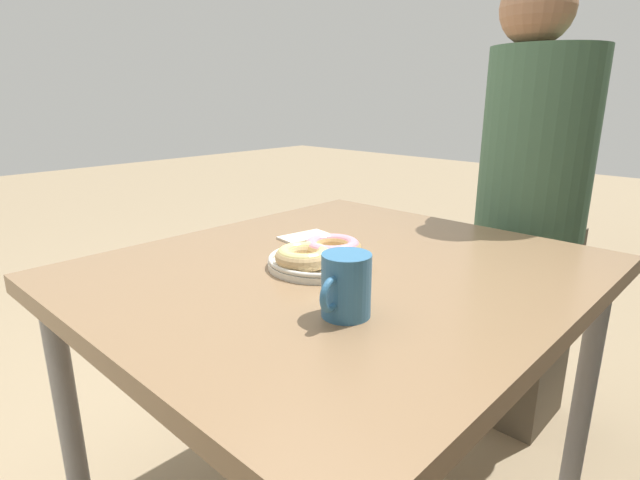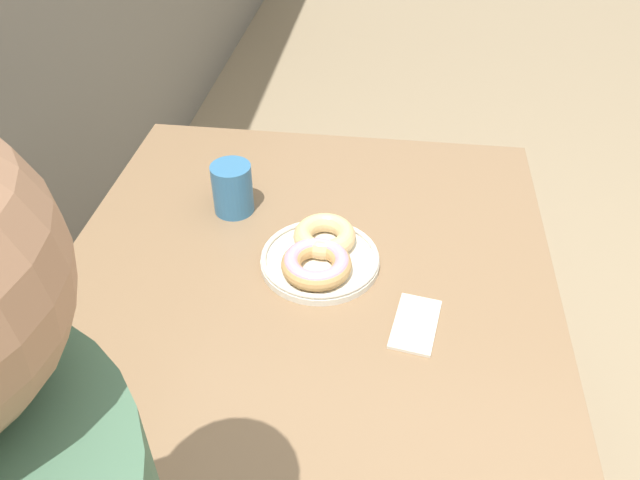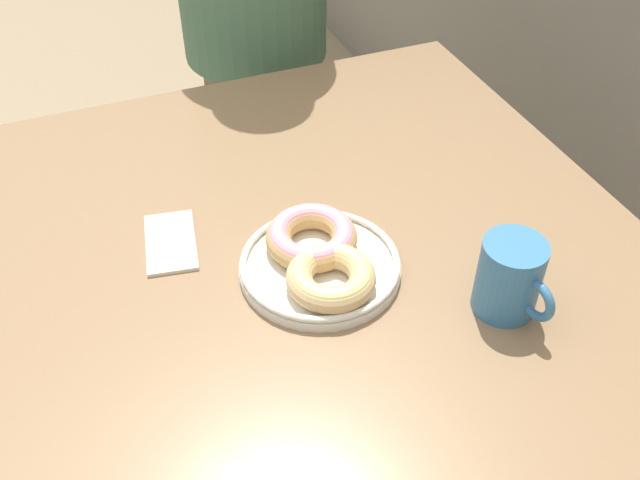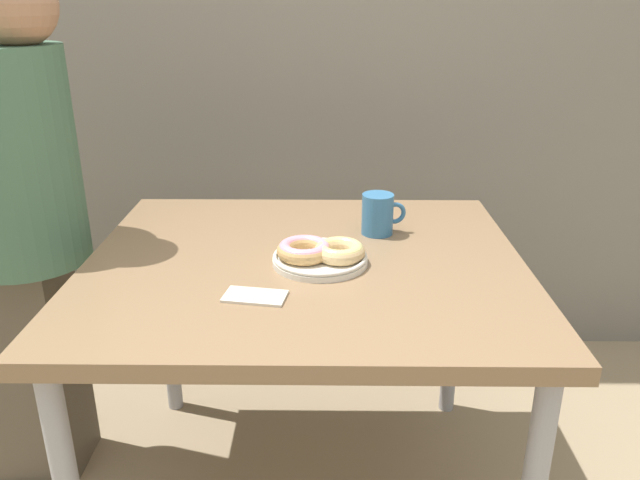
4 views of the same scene
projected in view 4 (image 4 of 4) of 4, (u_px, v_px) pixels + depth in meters
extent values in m
cube|color=slate|center=(312.00, 6.00, 2.14)|extent=(8.00, 0.05, 2.60)
cube|color=#846647|center=(305.00, 266.00, 1.52)|extent=(1.06, 0.94, 0.04)
cylinder|color=#99999E|center=(167.00, 317.00, 2.05)|extent=(0.05, 0.05, 0.70)
cylinder|color=#99999E|center=(454.00, 319.00, 2.04)|extent=(0.05, 0.05, 0.70)
cylinder|color=silver|center=(320.00, 261.00, 1.49)|extent=(0.23, 0.23, 0.01)
torus|color=silver|center=(320.00, 256.00, 1.48)|extent=(0.23, 0.23, 0.01)
torus|color=#D6B27A|center=(340.00, 251.00, 1.48)|extent=(0.17, 0.17, 0.04)
torus|color=#E0D17F|center=(340.00, 249.00, 1.47)|extent=(0.16, 0.16, 0.03)
torus|color=tan|center=(302.00, 250.00, 1.48)|extent=(0.18, 0.18, 0.04)
torus|color=pink|center=(302.00, 248.00, 1.48)|extent=(0.17, 0.17, 0.03)
cylinder|color=teal|center=(378.00, 214.00, 1.66)|extent=(0.08, 0.08, 0.11)
cylinder|color=#382114|center=(378.00, 197.00, 1.64)|extent=(0.07, 0.07, 0.00)
torus|color=teal|center=(395.00, 213.00, 1.67)|extent=(0.06, 0.02, 0.06)
cube|color=brown|center=(26.00, 365.00, 1.80)|extent=(0.28, 0.20, 0.68)
cylinder|color=#42664C|center=(12.00, 159.00, 1.56)|extent=(0.32, 0.32, 0.55)
sphere|color=#A37556|center=(14.00, 3.00, 1.41)|extent=(0.20, 0.20, 0.20)
cube|color=beige|center=(255.00, 296.00, 1.32)|extent=(0.14, 0.09, 0.01)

